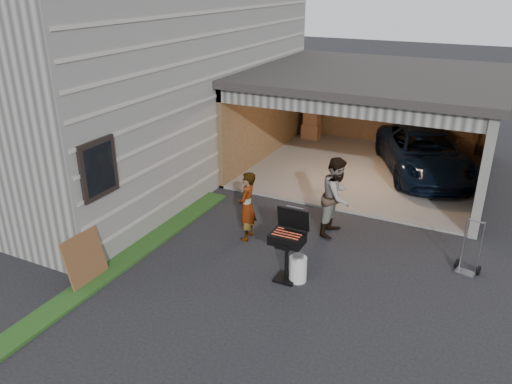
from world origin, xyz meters
TOP-DOWN VIEW (x-y plane):
  - ground at (0.00, 0.00)m, footprint 80.00×80.00m
  - house at (-6.00, 4.00)m, footprint 7.00×11.00m
  - groundcover_strip at (-2.25, -1.00)m, footprint 0.50×8.00m
  - garage at (0.76, 6.79)m, footprint 6.80×6.30m
  - minivan at (2.25, 6.90)m, footprint 3.66×4.89m
  - woman at (-0.50, 1.32)m, footprint 0.44×0.61m
  - man at (1.12, 2.40)m, footprint 0.71×0.89m
  - bbq_grill at (0.90, 0.23)m, footprint 0.62×0.54m
  - propane_tank at (1.11, 0.27)m, footprint 0.39×0.39m
  - plywood_panel at (-2.40, -1.50)m, footprint 0.24×0.88m
  - hand_truck at (3.92, 1.98)m, footprint 0.48×0.41m

SIDE VIEW (x-z plane):
  - ground at x=0.00m, z-range 0.00..0.00m
  - groundcover_strip at x=-2.25m, z-range 0.00..0.06m
  - hand_truck at x=3.92m, z-range -0.34..0.77m
  - propane_tank at x=1.11m, z-range 0.00..0.49m
  - plywood_panel at x=-2.40m, z-range 0.00..0.97m
  - minivan at x=2.25m, z-range 0.00..1.24m
  - woman at x=-0.50m, z-range 0.00..1.53m
  - bbq_grill at x=0.90m, z-range 0.13..1.50m
  - man at x=1.12m, z-range 0.00..1.76m
  - garage at x=0.76m, z-range 0.42..3.32m
  - house at x=-6.00m, z-range 0.00..5.50m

